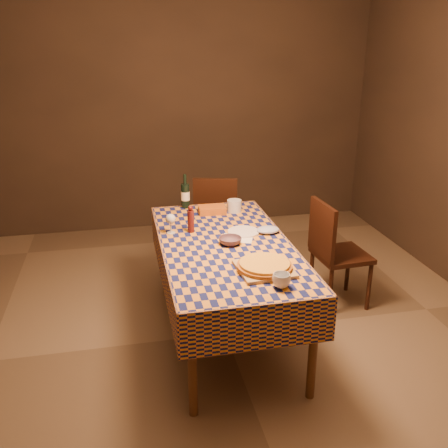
# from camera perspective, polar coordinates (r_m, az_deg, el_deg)

# --- Properties ---
(room) EXTENTS (5.00, 5.10, 2.70)m
(room) POSITION_cam_1_polar(r_m,az_deg,el_deg) (3.46, 0.17, 6.69)
(room) COLOR brown
(room) RESTS_ON ground
(dining_table) EXTENTS (0.94, 1.84, 0.77)m
(dining_table) POSITION_cam_1_polar(r_m,az_deg,el_deg) (3.68, 0.16, -3.28)
(dining_table) COLOR brown
(dining_table) RESTS_ON ground
(cutting_board) EXTENTS (0.36, 0.36, 0.02)m
(cutting_board) POSITION_cam_1_polar(r_m,az_deg,el_deg) (3.24, 4.64, -5.14)
(cutting_board) COLOR tan
(cutting_board) RESTS_ON dining_table
(pizza) EXTENTS (0.47, 0.47, 0.04)m
(pizza) POSITION_cam_1_polar(r_m,az_deg,el_deg) (3.23, 4.65, -4.70)
(pizza) COLOR brown
(pizza) RESTS_ON cutting_board
(pepper_mill) EXTENTS (0.05, 0.05, 0.21)m
(pepper_mill) POSITION_cam_1_polar(r_m,az_deg,el_deg) (3.82, -3.82, 0.48)
(pepper_mill) COLOR #481210
(pepper_mill) RESTS_ON dining_table
(bowl) EXTENTS (0.21, 0.21, 0.05)m
(bowl) POSITION_cam_1_polar(r_m,az_deg,el_deg) (3.62, 0.72, -1.94)
(bowl) COLOR #5A404C
(bowl) RESTS_ON dining_table
(wine_glass) EXTENTS (0.08, 0.08, 0.16)m
(wine_glass) POSITION_cam_1_polar(r_m,az_deg,el_deg) (3.81, -6.13, 0.50)
(wine_glass) COLOR silver
(wine_glass) RESTS_ON dining_table
(wine_bottle) EXTENTS (0.10, 0.10, 0.30)m
(wine_bottle) POSITION_cam_1_polar(r_m,az_deg,el_deg) (4.38, -4.44, 3.31)
(wine_bottle) COLOR black
(wine_bottle) RESTS_ON dining_table
(deli_tub) EXTENTS (0.16, 0.16, 0.10)m
(deli_tub) POSITION_cam_1_polar(r_m,az_deg,el_deg) (4.28, 1.19, 2.09)
(deli_tub) COLOR silver
(deli_tub) RESTS_ON dining_table
(takeout_container) EXTENTS (0.24, 0.17, 0.06)m
(takeout_container) POSITION_cam_1_polar(r_m,az_deg,el_deg) (4.25, -1.37, 1.64)
(takeout_container) COLOR #B05717
(takeout_container) RESTS_ON dining_table
(white_plate) EXTENTS (0.32, 0.32, 0.01)m
(white_plate) POSITION_cam_1_polar(r_m,az_deg,el_deg) (3.84, 2.25, -0.89)
(white_plate) COLOR white
(white_plate) RESTS_ON dining_table
(tumbler) EXTENTS (0.12, 0.12, 0.09)m
(tumbler) POSITION_cam_1_polar(r_m,az_deg,el_deg) (3.03, 6.57, -6.44)
(tumbler) COLOR silver
(tumbler) RESTS_ON dining_table
(flour_patch) EXTENTS (0.27, 0.24, 0.00)m
(flour_patch) POSITION_cam_1_polar(r_m,az_deg,el_deg) (3.73, 1.56, -1.63)
(flour_patch) COLOR white
(flour_patch) RESTS_ON dining_table
(flour_bag) EXTENTS (0.20, 0.16, 0.05)m
(flour_bag) POSITION_cam_1_polar(r_m,az_deg,el_deg) (3.84, 5.05, -0.66)
(flour_bag) COLOR #A7B3D6
(flour_bag) RESTS_ON dining_table
(chair_far) EXTENTS (0.52, 0.52, 0.93)m
(chair_far) POSITION_cam_1_polar(r_m,az_deg,el_deg) (4.94, -0.91, 1.02)
(chair_far) COLOR black
(chair_far) RESTS_ON ground
(chair_right) EXTENTS (0.45, 0.45, 0.93)m
(chair_right) POSITION_cam_1_polar(r_m,az_deg,el_deg) (4.27, 12.38, -2.73)
(chair_right) COLOR black
(chair_right) RESTS_ON ground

